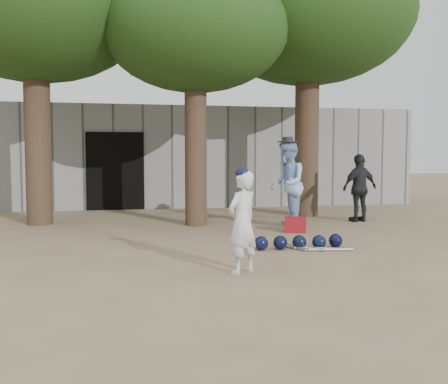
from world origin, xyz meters
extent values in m
plane|color=#937C5E|center=(0.00, 0.00, 0.00)|extent=(70.00, 70.00, 0.00)
imported|color=silver|center=(0.56, -0.44, 0.66)|extent=(0.58, 0.54, 1.32)
imported|color=#93B2E4|center=(2.44, 3.42, 0.92)|extent=(0.90, 1.05, 1.85)
imported|color=black|center=(4.41, 4.07, 0.78)|extent=(0.98, 0.58, 1.57)
cube|color=maroon|center=(2.40, 2.78, 0.15)|extent=(0.50, 0.43, 0.30)
cube|color=gray|center=(0.00, 8.00, 1.50)|extent=(16.00, 0.35, 3.00)
cube|color=black|center=(-1.20, 7.80, 1.10)|extent=(1.60, 0.08, 2.20)
cube|color=slate|center=(0.00, 10.50, 1.50)|extent=(16.00, 5.00, 3.00)
sphere|color=black|center=(1.21, 1.03, 0.12)|extent=(0.23, 0.23, 0.23)
sphere|color=black|center=(1.53, 1.02, 0.12)|extent=(0.23, 0.23, 0.23)
sphere|color=black|center=(1.85, 1.01, 0.12)|extent=(0.23, 0.23, 0.23)
sphere|color=black|center=(2.17, 0.96, 0.12)|extent=(0.23, 0.23, 0.23)
sphere|color=black|center=(2.49, 1.04, 0.12)|extent=(0.23, 0.23, 0.23)
cylinder|color=#B6B5BC|center=(1.73, 1.09, 0.03)|extent=(0.35, 0.68, 0.06)
cylinder|color=#B6B5BC|center=(1.91, 0.97, 0.03)|extent=(0.51, 0.59, 0.06)
cylinder|color=#B6B5BC|center=(2.09, 0.85, 0.03)|extent=(0.69, 0.31, 0.06)
cylinder|color=#B6B5BC|center=(2.27, 0.73, 0.03)|extent=(0.72, 0.15, 0.06)
cylinder|color=brown|center=(-2.80, 5.00, 2.75)|extent=(0.56, 0.56, 5.50)
ellipsoid|color=#284C19|center=(-2.80, 5.00, 4.70)|extent=(4.80, 4.80, 3.12)
cylinder|color=brown|center=(0.60, 4.20, 2.50)|extent=(0.48, 0.48, 5.00)
ellipsoid|color=#284C19|center=(0.60, 4.20, 4.20)|extent=(4.00, 4.00, 2.60)
cylinder|color=brown|center=(3.60, 5.40, 2.90)|extent=(0.60, 0.60, 5.80)
ellipsoid|color=#284C19|center=(3.60, 5.40, 5.00)|extent=(5.20, 5.20, 3.38)
camera|label=1|loc=(-0.90, -6.63, 1.49)|focal=40.00mm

